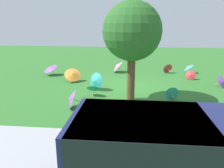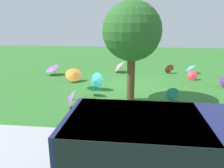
# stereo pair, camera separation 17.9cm
# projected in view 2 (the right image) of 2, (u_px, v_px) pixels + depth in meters

# --- Properties ---
(ground) EXTENTS (40.00, 40.00, 0.00)m
(ground) POSITION_uv_depth(u_px,v_px,m) (128.00, 88.00, 11.40)
(ground) COLOR #2D6B28
(van_dark) EXTENTS (4.61, 2.15, 1.53)m
(van_dark) POSITION_uv_depth(u_px,v_px,m) (174.00, 148.00, 4.26)
(van_dark) COLOR #191E4C
(van_dark) RESTS_ON ground
(shade_tree) EXTENTS (2.44, 2.44, 4.17)m
(shade_tree) POSITION_uv_depth(u_px,v_px,m) (132.00, 32.00, 8.81)
(shade_tree) COLOR brown
(shade_tree) RESTS_ON ground
(parasol_teal_0) EXTENTS (0.63, 0.58, 0.62)m
(parasol_teal_0) POSITION_uv_depth(u_px,v_px,m) (94.00, 87.00, 10.06)
(parasol_teal_0) COLOR tan
(parasol_teal_0) RESTS_ON ground
(parasol_red_0) EXTENTS (0.77, 0.75, 0.67)m
(parasol_red_0) POSITION_uv_depth(u_px,v_px,m) (169.00, 68.00, 14.65)
(parasol_red_0) COLOR tan
(parasol_red_0) RESTS_ON ground
(parasol_purple_0) EXTENTS (1.23, 1.23, 0.75)m
(parasol_purple_0) POSITION_uv_depth(u_px,v_px,m) (52.00, 68.00, 14.03)
(parasol_purple_0) COLOR tan
(parasol_purple_0) RESTS_ON ground
(parasol_red_1) EXTENTS (0.66, 0.64, 0.57)m
(parasol_red_1) POSITION_uv_depth(u_px,v_px,m) (192.00, 75.00, 12.83)
(parasol_red_1) COLOR tan
(parasol_red_1) RESTS_ON ground
(parasol_purple_1) EXTENTS (0.80, 0.81, 0.63)m
(parasol_purple_1) POSITION_uv_depth(u_px,v_px,m) (224.00, 82.00, 11.27)
(parasol_purple_1) COLOR tan
(parasol_purple_1) RESTS_ON ground
(parasol_pink_0) EXTENTS (0.87, 0.91, 0.84)m
(parasol_pink_0) POSITION_uv_depth(u_px,v_px,m) (118.00, 66.00, 14.82)
(parasol_pink_0) COLOR tan
(parasol_pink_0) RESTS_ON ground
(parasol_teal_1) EXTENTS (0.61, 0.57, 0.60)m
(parasol_teal_1) POSITION_uv_depth(u_px,v_px,m) (172.00, 93.00, 9.56)
(parasol_teal_1) COLOR tan
(parasol_teal_1) RESTS_ON ground
(parasol_teal_2) EXTENTS (0.93, 0.86, 0.91)m
(parasol_teal_2) POSITION_uv_depth(u_px,v_px,m) (95.00, 81.00, 10.88)
(parasol_teal_2) COLOR tan
(parasol_teal_2) RESTS_ON ground
(parasol_blue_0) EXTENTS (0.72, 0.76, 0.68)m
(parasol_blue_0) POSITION_uv_depth(u_px,v_px,m) (190.00, 67.00, 14.52)
(parasol_blue_0) COLOR tan
(parasol_blue_0) RESTS_ON ground
(parasol_orange_1) EXTENTS (1.21, 1.16, 0.83)m
(parasol_orange_1) POSITION_uv_depth(u_px,v_px,m) (74.00, 74.00, 12.40)
(parasol_orange_1) COLOR tan
(parasol_orange_1) RESTS_ON ground
(parasol_purple_2) EXTENTS (0.78, 0.87, 0.82)m
(parasol_purple_2) POSITION_uv_depth(u_px,v_px,m) (70.00, 98.00, 8.55)
(parasol_purple_2) COLOR tan
(parasol_purple_2) RESTS_ON ground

